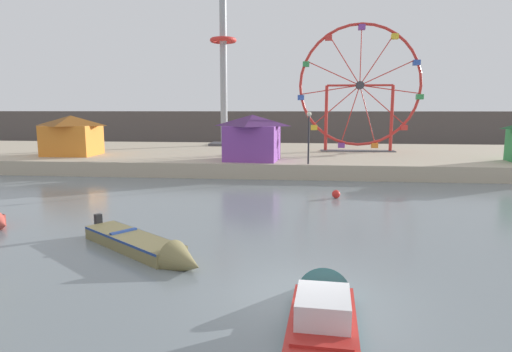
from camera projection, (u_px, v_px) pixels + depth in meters
ground_plane at (307, 296)px, 10.85m from camera, size 240.00×240.00×0.00m
quay_promenade at (303, 157)px, 37.62m from camera, size 110.00×18.67×1.03m
distant_town_skyline at (303, 128)px, 58.53m from camera, size 140.00×3.00×4.40m
motorboat_teal_painted at (323, 311)px, 9.47m from camera, size 1.73×5.98×1.38m
motorboat_olive_wood at (149, 248)px, 13.87m from camera, size 5.29×4.37×1.10m
ferris_wheel_red_frame at (360, 88)px, 36.83m from camera, size 10.61×1.20×10.87m
drop_tower_steel_tower at (224, 68)px, 43.00m from camera, size 2.80×2.80×16.33m
carnival_booth_purple_stall at (252, 137)px, 30.80m from camera, size 4.31×3.97×3.27m
carnival_booth_orange_canopy at (72, 135)px, 34.24m from camera, size 4.31×3.66×3.16m
promenade_lamp_near at (309, 129)px, 28.52m from camera, size 0.32×0.32×3.49m
mooring_buoy_orange at (336, 194)px, 22.74m from camera, size 0.44×0.44×0.44m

